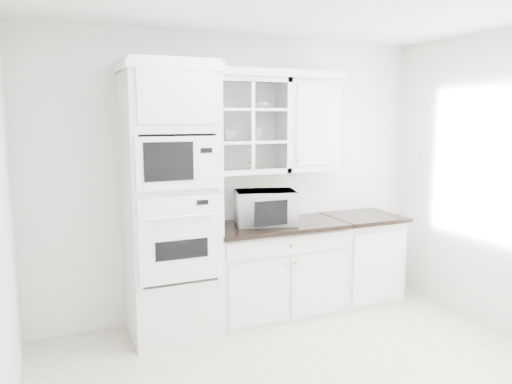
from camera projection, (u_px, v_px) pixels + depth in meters
name	position (u px, v px, depth m)	size (l,w,h in m)	color
room_shell	(302.00, 138.00, 3.65)	(4.00, 3.50, 2.70)	white
oven_column	(171.00, 202.00, 4.34)	(0.76, 0.68, 2.40)	silver
base_cabinet_run	(275.00, 269.00, 4.88)	(1.32, 0.67, 0.92)	silver
extra_base_cabinet	(361.00, 257.00, 5.27)	(0.72, 0.67, 0.92)	silver
upper_cabinet_glass	(246.00, 126.00, 4.70)	(0.80, 0.33, 0.90)	silver
upper_cabinet_solid	(309.00, 125.00, 4.96)	(0.55, 0.33, 0.90)	silver
crown_molding	(236.00, 72.00, 4.56)	(2.14, 0.38, 0.07)	white
countertop_microwave	(265.00, 207.00, 4.74)	(0.56, 0.46, 0.32)	white
bowl_a	(225.00, 105.00, 4.58)	(0.23, 0.23, 0.06)	white
bowl_b	(260.00, 105.00, 4.71)	(0.19, 0.19, 0.06)	white
cup_a	(229.00, 136.00, 4.63)	(0.13, 0.13, 0.10)	white
cup_b	(257.00, 135.00, 4.77)	(0.11, 0.11, 0.11)	white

